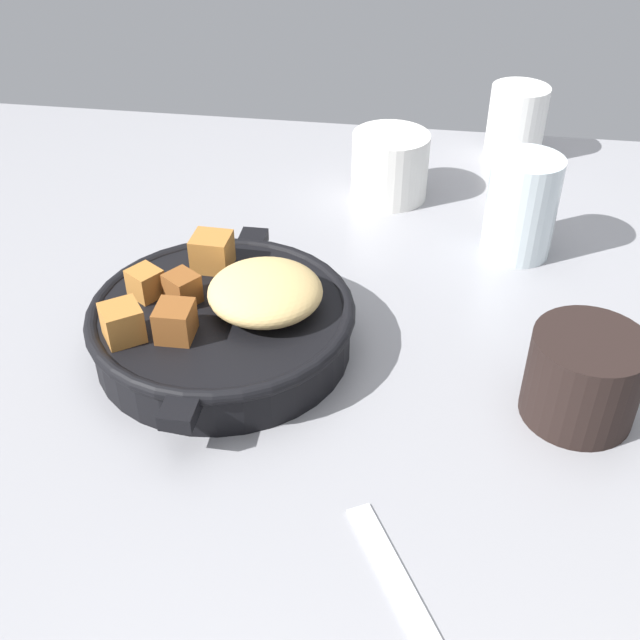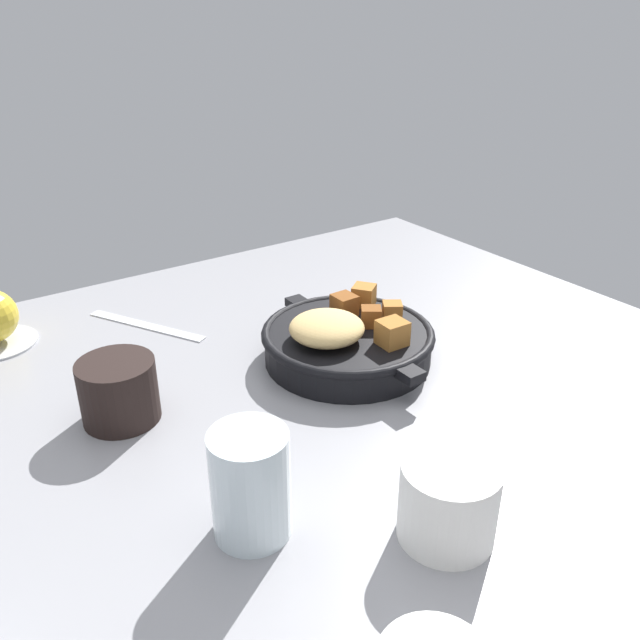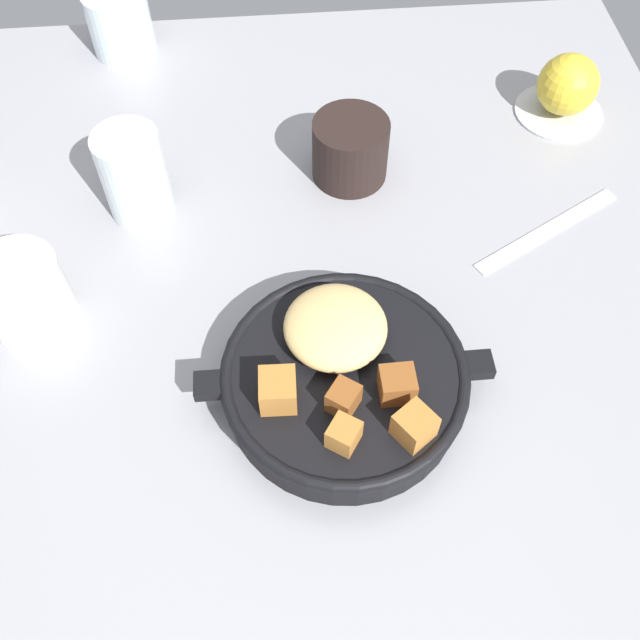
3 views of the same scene
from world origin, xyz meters
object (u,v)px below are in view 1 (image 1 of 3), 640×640
at_px(ceramic_mug_white, 390,166).
at_px(water_glass_tall, 521,206).
at_px(white_creamer_pitcher, 516,122).
at_px(butter_knife, 423,632).
at_px(coffee_mug_dark, 583,377).
at_px(cast_iron_skillet, 225,320).

relative_size(ceramic_mug_white, water_glass_tall, 0.83).
height_order(white_creamer_pitcher, water_glass_tall, water_glass_tall).
height_order(butter_knife, coffee_mug_dark, coffee_mug_dark).
relative_size(butter_knife, water_glass_tall, 1.93).
relative_size(cast_iron_skillet, white_creamer_pitcher, 3.04).
height_order(cast_iron_skillet, white_creamer_pitcher, white_creamer_pitcher).
height_order(cast_iron_skillet, water_glass_tall, water_glass_tall).
relative_size(butter_knife, ceramic_mug_white, 2.32).
xyz_separation_m(butter_knife, water_glass_tall, (-0.43, 0.07, 0.05)).
bearing_deg(water_glass_tall, coffee_mug_dark, 8.52).
height_order(butter_knife, ceramic_mug_white, ceramic_mug_white).
bearing_deg(ceramic_mug_white, coffee_mug_dark, 27.09).
xyz_separation_m(coffee_mug_dark, white_creamer_pitcher, (-0.45, -0.03, 0.01)).
relative_size(ceramic_mug_white, coffee_mug_dark, 1.00).
height_order(cast_iron_skillet, ceramic_mug_white, cast_iron_skillet).
bearing_deg(ceramic_mug_white, cast_iron_skillet, -20.99).
height_order(ceramic_mug_white, water_glass_tall, water_glass_tall).
xyz_separation_m(butter_knife, ceramic_mug_white, (-0.52, -0.06, 0.03)).
height_order(cast_iron_skillet, coffee_mug_dark, cast_iron_skillet).
distance_m(ceramic_mug_white, white_creamer_pitcher, 0.19).
xyz_separation_m(cast_iron_skillet, white_creamer_pitcher, (-0.41, 0.25, 0.01)).
bearing_deg(cast_iron_skillet, butter_knife, 36.28).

